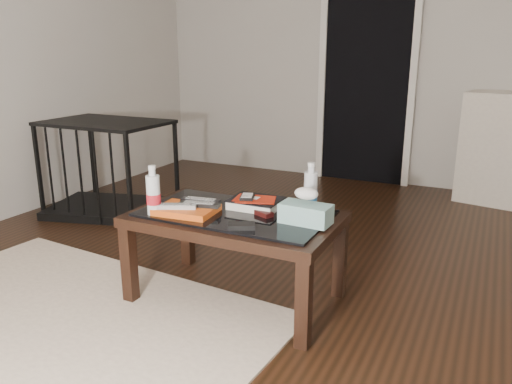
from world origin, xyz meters
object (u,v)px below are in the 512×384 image
textbook (256,203)px  water_bottle_left (153,190)px  pet_crate (110,183)px  coffee_table (235,225)px  tissue_box (306,214)px  water_bottle_right (311,186)px

textbook → water_bottle_left: size_ratio=1.05×
pet_crate → water_bottle_left: 1.61m
water_bottle_left → pet_crate: bearing=139.9°
textbook → water_bottle_left: (-0.40, -0.30, 0.10)m
coffee_table → tissue_box: bearing=-0.0°
coffee_table → pet_crate: 1.75m
water_bottle_left → water_bottle_right: 0.76m
water_bottle_right → tissue_box: (0.05, -0.20, -0.07)m
water_bottle_left → tissue_box: size_ratio=1.03×
water_bottle_left → water_bottle_right: size_ratio=1.00×
tissue_box → water_bottle_left: bearing=-161.4°
tissue_box → coffee_table: bearing=-176.8°
textbook → tissue_box: size_ratio=1.09×
coffee_table → water_bottle_left: 0.43m
tissue_box → water_bottle_right: bearing=107.3°
coffee_table → tissue_box: tissue_box is taller
coffee_table → textbook: 0.15m
pet_crate → tissue_box: (1.90, -0.82, 0.28)m
pet_crate → water_bottle_right: bearing=-34.3°
pet_crate → textbook: bearing=-39.8°
pet_crate → water_bottle_left: (1.20, -1.01, 0.35)m
textbook → water_bottle_left: bearing=-143.1°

